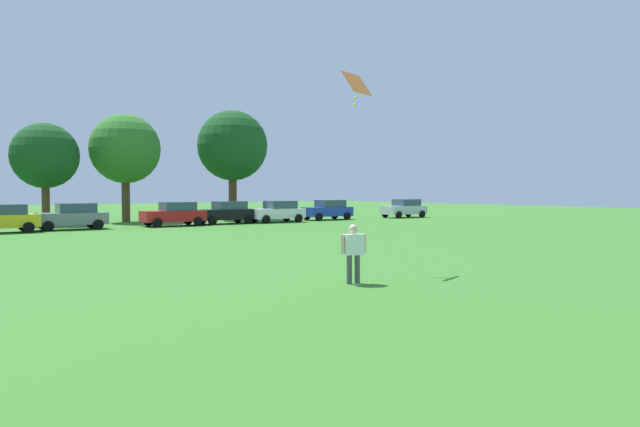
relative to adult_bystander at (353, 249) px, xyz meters
The scene contains 12 objects.
adult_bystander is the anchor object (origin of this frame).
kite 5.69m from the adult_bystander, 49.51° to the left, with size 1.20×0.84×1.09m.
parked_car_yellow_2 26.77m from the adult_bystander, 101.97° to the left, with size 4.30×2.02×1.68m.
parked_car_gray_3 26.89m from the adult_bystander, 93.08° to the left, with size 4.30×2.02×1.68m.
parked_car_red_4 27.10m from the adult_bystander, 78.85° to the left, with size 4.30×2.02×1.68m.
parked_car_black_5 28.47m from the adult_bystander, 70.73° to the left, with size 4.30×2.02×1.68m.
parked_car_white_6 29.55m from the adult_bystander, 62.83° to the left, with size 4.30×2.02×1.68m.
parked_car_blue_7 33.05m from the adult_bystander, 55.03° to the left, with size 4.30×2.02×1.68m.
parked_car_silver_8 37.74m from the adult_bystander, 44.17° to the left, with size 4.30×2.02×1.68m.
tree_center_right 33.81m from the adult_bystander, 93.10° to the left, with size 4.74×4.74×7.39m.
tree_right 34.38m from the adult_bystander, 83.18° to the left, with size 5.46×5.46×8.51m.
tree_far_right 35.02m from the adult_bystander, 68.62° to the left, with size 5.96×5.96×9.29m.
Camera 1 is at (-2.22, 2.78, 2.53)m, focal length 32.14 mm.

